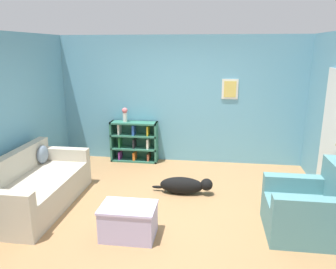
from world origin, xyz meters
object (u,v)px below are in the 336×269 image
bookshelf (135,142)px  vase (125,114)px  couch (34,188)px  coffee_table (129,220)px  recliner_chair (309,210)px  dog (185,185)px

bookshelf → vase: 0.63m
couch → vase: 2.48m
vase → coffee_table: bearing=-74.5°
bookshelf → vase: bearing=-173.3°
recliner_chair → dog: 1.96m
dog → recliner_chair: bearing=-30.2°
bookshelf → coffee_table: bookshelf is taller
bookshelf → coffee_table: size_ratio=1.40×
recliner_chair → coffee_table: recliner_chair is taller
coffee_table → dog: size_ratio=0.69×
coffee_table → vase: size_ratio=2.36×
couch → dog: bearing=18.6°
recliner_chair → coffee_table: (-2.28, -0.39, -0.11)m
coffee_table → bookshelf: bearing=101.9°
coffee_table → dog: 1.50m
bookshelf → coffee_table: bearing=-78.1°
bookshelf → vase: size_ratio=3.32×
dog → couch: bearing=-161.4°
recliner_chair → vase: bearing=141.3°
recliner_chair → vase: 4.00m
vase → dog: bearing=-46.8°
couch → dog: size_ratio=1.92×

